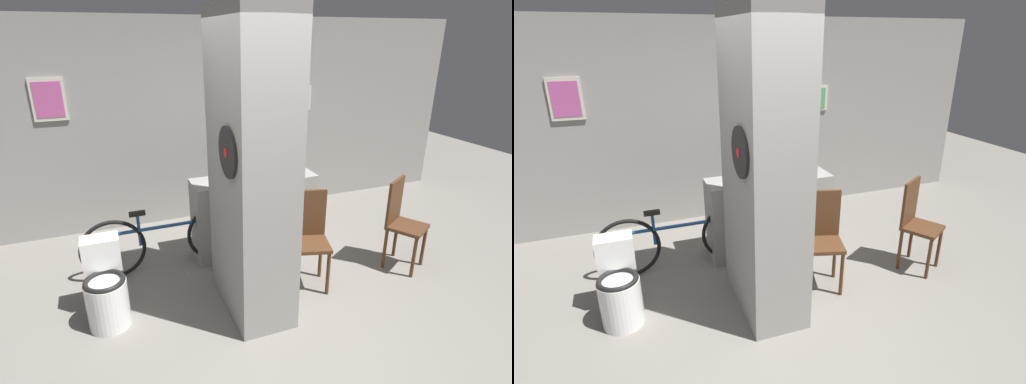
% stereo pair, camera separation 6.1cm
% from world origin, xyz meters
% --- Properties ---
extents(ground_plane, '(14.00, 14.00, 0.00)m').
position_xyz_m(ground_plane, '(0.00, 0.00, 0.00)').
color(ground_plane, slate).
extents(wall_back, '(8.00, 0.09, 2.60)m').
position_xyz_m(wall_back, '(0.00, 2.63, 1.30)').
color(wall_back, gray).
rests_on(wall_back, ground_plane).
extents(pillar_center, '(0.53, 0.97, 2.60)m').
position_xyz_m(pillar_center, '(0.03, 0.48, 1.30)').
color(pillar_center, gray).
rests_on(pillar_center, ground_plane).
extents(counter_shelf, '(1.40, 0.44, 0.90)m').
position_xyz_m(counter_shelf, '(0.42, 1.44, 0.45)').
color(counter_shelf, gray).
rests_on(counter_shelf, ground_plane).
extents(toilet, '(0.35, 0.51, 0.74)m').
position_xyz_m(toilet, '(-1.24, 0.69, 0.32)').
color(toilet, silver).
rests_on(toilet, ground_plane).
extents(chair_near_pillar, '(0.45, 0.45, 0.98)m').
position_xyz_m(chair_near_pillar, '(0.67, 0.59, 0.54)').
color(chair_near_pillar, '#4C2D19').
rests_on(chair_near_pillar, ground_plane).
extents(chair_by_doorway, '(0.49, 0.49, 0.98)m').
position_xyz_m(chair_by_doorway, '(1.76, 0.54, 0.54)').
color(chair_by_doorway, '#4C2D19').
rests_on(chair_by_doorway, ground_plane).
extents(bicycle, '(1.75, 0.42, 0.71)m').
position_xyz_m(bicycle, '(-0.59, 1.38, 0.34)').
color(bicycle, black).
rests_on(bicycle, ground_plane).
extents(bottle_tall, '(0.07, 0.07, 0.25)m').
position_xyz_m(bottle_tall, '(0.59, 1.36, 0.99)').
color(bottle_tall, '#19598C').
rests_on(bottle_tall, counter_shelf).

